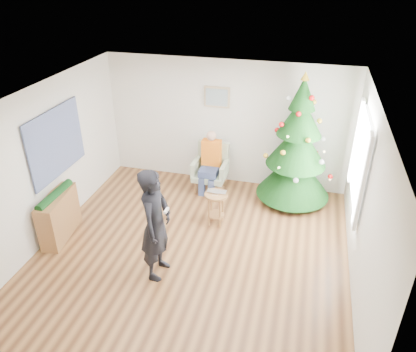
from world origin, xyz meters
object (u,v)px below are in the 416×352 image
(christmas_tree, at_px, (297,146))
(standing_man, at_px, (156,225))
(stool, at_px, (216,208))
(armchair, at_px, (211,173))
(console, at_px, (59,216))

(christmas_tree, xyz_separation_m, standing_man, (-1.83, -2.67, -0.27))
(christmas_tree, relative_size, standing_man, 1.45)
(christmas_tree, bearing_deg, stool, -137.19)
(stool, height_order, armchair, armchair)
(christmas_tree, relative_size, armchair, 2.67)
(armchair, bearing_deg, standing_man, -92.02)
(christmas_tree, bearing_deg, standing_man, -124.32)
(standing_man, bearing_deg, console, 78.66)
(armchair, bearing_deg, christmas_tree, 0.07)
(console, bearing_deg, christmas_tree, 22.81)
(armchair, distance_m, console, 3.08)
(christmas_tree, xyz_separation_m, stool, (-1.28, -1.19, -0.84))
(armchair, bearing_deg, console, -132.20)
(christmas_tree, height_order, armchair, christmas_tree)
(standing_man, relative_size, console, 1.78)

